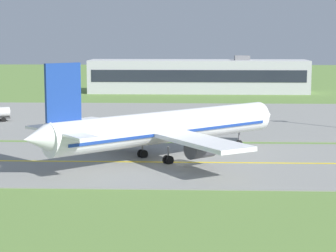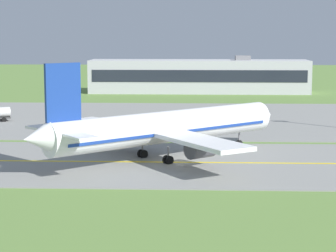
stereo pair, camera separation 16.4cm
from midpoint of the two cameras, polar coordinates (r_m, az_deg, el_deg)
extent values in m
plane|color=olive|center=(80.47, 0.53, -3.27)|extent=(500.00, 500.00, 0.00)
cube|color=gray|center=(80.46, 0.53, -3.24)|extent=(240.00, 28.00, 0.10)
cube|color=gray|center=(122.09, 5.89, 0.65)|extent=(140.00, 52.00, 0.10)
cube|color=yellow|center=(80.45, 0.53, -3.20)|extent=(220.00, 0.60, 0.01)
cylinder|color=white|center=(82.15, 0.00, -0.06)|extent=(28.03, 25.62, 4.00)
cone|color=white|center=(94.62, 8.56, 0.94)|extent=(4.47, 4.57, 3.80)
cone|color=white|center=(72.00, -11.41, -1.08)|extent=(4.65, 4.67, 3.40)
cube|color=navy|center=(82.22, 0.00, -0.41)|extent=(26.06, 23.87, 0.36)
cube|color=#1E232D|center=(92.93, 7.66, 1.26)|extent=(3.61, 3.74, 0.70)
cube|color=white|center=(87.64, -4.64, 0.10)|extent=(14.55, 13.36, 0.50)
cylinder|color=#47474C|center=(87.39, -2.80, -0.83)|extent=(4.07, 3.98, 2.30)
cylinder|color=black|center=(88.34, -1.97, -0.73)|extent=(1.58, 1.73, 2.10)
cube|color=white|center=(74.44, 2.83, -1.32)|extent=(12.32, 15.14, 0.50)
cylinder|color=#47474C|center=(77.46, 2.93, -2.00)|extent=(4.07, 3.98, 2.30)
cylinder|color=black|center=(78.53, 3.80, -1.87)|extent=(1.58, 1.73, 2.10)
cube|color=navy|center=(73.03, -9.16, 2.95)|extent=(3.55, 3.23, 6.50)
cube|color=white|center=(76.22, -10.43, -0.24)|extent=(6.05, 5.81, 0.30)
cube|color=white|center=(70.74, -7.92, -0.83)|extent=(5.45, 6.27, 0.30)
cylinder|color=slate|center=(91.27, 6.33, -1.07)|extent=(0.24, 0.24, 1.65)
cylinder|color=black|center=(91.41, 6.32, -1.58)|extent=(1.05, 0.99, 1.10)
cylinder|color=slate|center=(83.40, -2.20, -1.91)|extent=(0.24, 0.24, 1.65)
cylinder|color=black|center=(83.76, -2.31, -2.44)|extent=(1.05, 0.99, 1.10)
cylinder|color=black|center=(83.33, -2.08, -2.49)|extent=(1.05, 0.99, 1.10)
cylinder|color=slate|center=(79.38, 0.07, -2.42)|extent=(0.24, 0.24, 1.65)
cylinder|color=black|center=(79.74, -0.06, -2.97)|extent=(1.05, 0.99, 1.10)
cylinder|color=black|center=(79.33, 0.19, -3.03)|extent=(1.05, 0.99, 1.10)
cylinder|color=black|center=(120.55, -14.19, 0.54)|extent=(0.94, 0.66, 0.90)
cylinder|color=black|center=(122.61, -14.35, 0.65)|extent=(0.94, 0.66, 0.90)
cube|color=#B2B2B7|center=(175.10, 2.76, 4.39)|extent=(58.57, 11.38, 8.79)
cube|color=#1E232D|center=(169.34, 2.77, 4.41)|extent=(56.23, 0.10, 3.16)
cube|color=slate|center=(175.29, 6.62, 5.98)|extent=(4.00, 4.00, 1.20)
camera|label=1|loc=(0.08, -89.94, 0.01)|focal=69.28mm
camera|label=2|loc=(0.08, 90.06, -0.01)|focal=69.28mm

